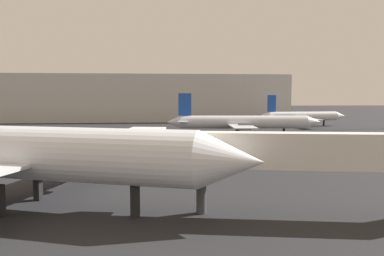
# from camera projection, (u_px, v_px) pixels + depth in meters

# --- Properties ---
(airplane_at_gate) EXTENTS (31.83, 30.67, 12.96)m
(airplane_at_gate) POSITION_uv_depth(u_px,v_px,m) (29.00, 153.00, 26.39)
(airplane_at_gate) COLOR silver
(airplane_at_gate) RESTS_ON ground_plane
(airplane_far_left) EXTENTS (30.24, 21.39, 8.62)m
(airplane_far_left) POSITION_uv_depth(u_px,v_px,m) (242.00, 122.00, 72.32)
(airplane_far_left) COLOR silver
(airplane_far_left) RESTS_ON ground_plane
(airplane_far_right) EXTENTS (24.37, 21.56, 8.34)m
(airplane_far_right) POSITION_uv_depth(u_px,v_px,m) (302.00, 116.00, 99.95)
(airplane_far_right) COLOR silver
(airplane_far_right) RESTS_ON ground_plane
(jet_bridge) EXTENTS (21.22, 5.84, 5.84)m
(jet_bridge) POSITION_uv_depth(u_px,v_px,m) (269.00, 152.00, 24.88)
(jet_bridge) COLOR silver
(jet_bridge) RESTS_ON ground_plane
(terminal_building) EXTENTS (92.82, 19.79, 14.85)m
(terminal_building) POSITION_uv_depth(u_px,v_px,m) (144.00, 98.00, 122.54)
(terminal_building) COLOR #B7B7B2
(terminal_building) RESTS_ON ground_plane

